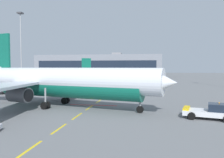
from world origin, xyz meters
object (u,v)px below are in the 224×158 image
pushback_tug (211,111)px  airliner_far_center (18,73)px  apron_light_mast_near (21,40)px  airliner_mid_left (113,76)px  airliner_foreground (63,82)px

pushback_tug → airliner_far_center: bearing=134.1°
apron_light_mast_near → airliner_far_center: bearing=124.1°
pushback_tug → airliner_mid_left: size_ratio=0.26×
pushback_tug → apron_light_mast_near: (-52.49, 45.85, 14.97)m
airliner_foreground → airliner_mid_left: 50.43m
apron_light_mast_near → airliner_foreground: bearing=-52.2°
airliner_foreground → airliner_far_center: 85.57m
airliner_mid_left → airliner_far_center: bearing=160.0°
airliner_mid_left → apron_light_mast_near: bearing=-163.1°
pushback_tug → apron_light_mast_near: 71.28m
airliner_foreground → apron_light_mast_near: 53.01m
airliner_far_center → airliner_foreground: bearing=-53.6°
apron_light_mast_near → pushback_tug: bearing=-41.1°
airliner_mid_left → apron_light_mast_near: (-31.70, -9.63, 12.81)m
pushback_tug → airliner_mid_left: airliner_mid_left is taller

